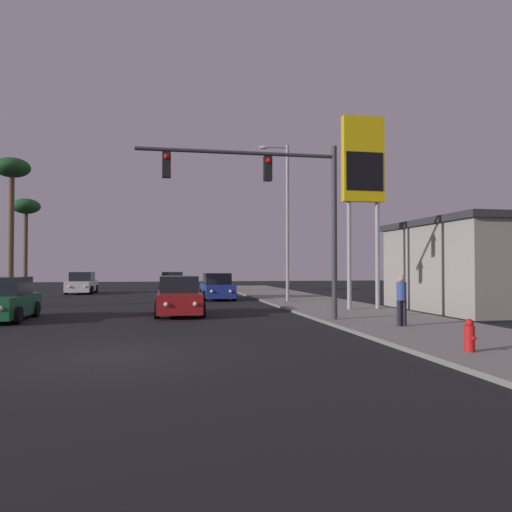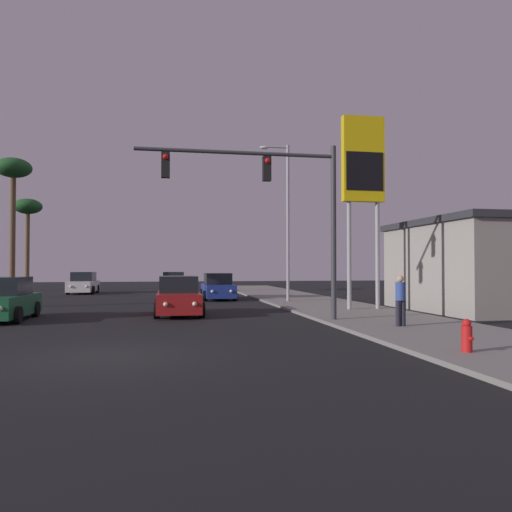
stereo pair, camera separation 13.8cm
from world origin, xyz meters
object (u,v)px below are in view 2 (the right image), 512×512
Objects in this scene: car_white at (83,284)px; palm_tree_far at (28,211)px; traffic_light_mast at (279,195)px; palm_tree_mid at (13,176)px; car_red at (179,297)px; car_green at (3,301)px; pedestrian_on_sidewalk at (400,298)px; car_silver at (173,284)px; gas_station_sign at (363,170)px; fire_hydrant at (467,336)px; street_lamp at (286,214)px; car_blue at (218,288)px.

palm_tree_far is (-5.50, 5.40, 6.18)m from car_white.
car_white is 0.54× the size of palm_tree_far.
traffic_light_mast is 0.78× the size of palm_tree_mid.
palm_tree_mid is at bearing -52.47° from car_red.
car_green is 2.60× the size of pedestrian_on_sidewalk.
pedestrian_on_sidewalk is at bearing 106.20° from car_silver.
traffic_light_mast is 6.75m from gas_station_sign.
gas_station_sign is at bearing 131.35° from car_white.
palm_tree_far is at bearing 99.10° from palm_tree_mid.
fire_hydrant is at bearing 143.19° from car_green.
car_silver and car_white have the same top height.
traffic_light_mast is (3.51, -3.92, 3.97)m from car_red.
palm_tree_far is at bearing -42.41° from car_white.
street_lamp is at bearing -25.85° from palm_tree_mid.
palm_tree_mid reaches higher than car_silver.
palm_tree_far is at bearing 117.51° from fire_hydrant.
traffic_light_mast reaches higher than car_green.
fire_hydrant is at bearing -90.03° from street_lamp.
gas_station_sign is at bearing 115.40° from car_silver.
traffic_light_mast reaches higher than car_red.
car_red is 5.69× the size of fire_hydrant.
car_green is at bearing -151.62° from street_lamp.
car_white is at bearing 49.77° from palm_tree_mid.
car_green is (-6.86, -19.17, 0.00)m from car_silver.
palm_tree_far reaches higher than car_green.
car_white is 0.48× the size of gas_station_sign.
palm_tree_far is (-18.58, 18.22, 1.82)m from street_lamp.
car_blue is 5.69× the size of fire_hydrant.
gas_station_sign reaches higher than car_green.
fire_hydrant is 0.09× the size of palm_tree_far.
street_lamp is 5.39× the size of pedestrian_on_sidewalk.
traffic_light_mast is 32.48m from palm_tree_far.
car_red is at bearing -178.65° from gas_station_sign.
car_green is 14.89m from pedestrian_on_sidewalk.
car_silver is 20.36m from car_green.
car_white is at bearing -44.47° from palm_tree_far.
car_blue reaches higher than fire_hydrant.
traffic_light_mast is at bearing 92.49° from car_blue.
gas_station_sign is at bearing 77.59° from pedestrian_on_sidewalk.
car_blue is 21.80m from palm_tree_far.
car_red is 12.91m from fire_hydrant.
car_blue and car_green have the same top height.
car_silver is 5.68× the size of fire_hydrant.
car_white is 19.87m from car_green.
car_silver is 0.54× the size of palm_tree_far.
fire_hydrant is (6.25, -11.30, -0.27)m from car_red.
pedestrian_on_sidewalk is (6.99, -24.64, 0.27)m from car_silver.
pedestrian_on_sidewalk reaches higher than car_green.
street_lamp is at bearing -149.82° from car_green.
street_lamp is (6.17, -12.13, 4.36)m from car_silver.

